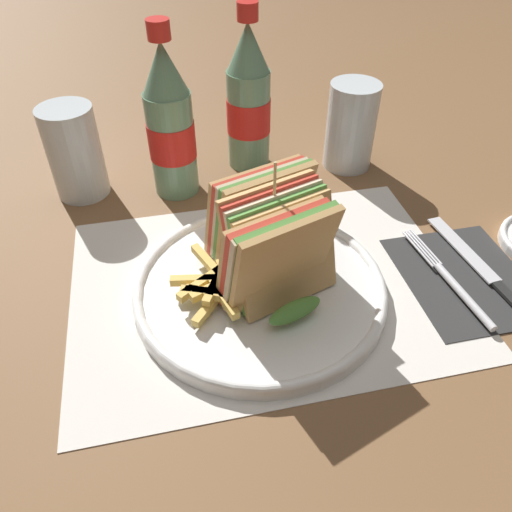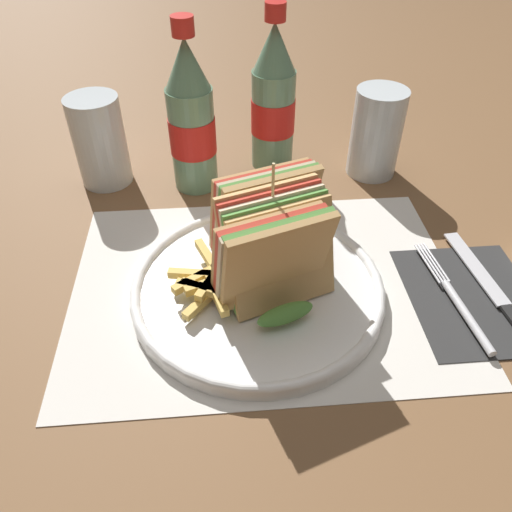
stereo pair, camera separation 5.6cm
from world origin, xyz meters
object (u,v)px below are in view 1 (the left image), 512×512
at_px(coke_bottle_far, 248,102).
at_px(glass_near, 351,126).
at_px(fork, 455,285).
at_px(knife, 485,272).
at_px(glass_far, 76,158).
at_px(coke_bottle_near, 170,125).
at_px(club_sandwich, 271,238).
at_px(plate_main, 260,287).

height_order(coke_bottle_far, glass_near, coke_bottle_far).
height_order(fork, knife, fork).
xyz_separation_m(coke_bottle_far, glass_far, (-0.25, -0.03, -0.04)).
bearing_deg(fork, coke_bottle_far, 112.12).
bearing_deg(coke_bottle_near, club_sandwich, -69.67).
bearing_deg(coke_bottle_far, plate_main, -99.39).
xyz_separation_m(fork, glass_near, (-0.02, 0.29, 0.06)).
distance_m(club_sandwich, glass_far, 0.33).
height_order(plate_main, fork, plate_main).
relative_size(club_sandwich, coke_bottle_far, 0.80).
relative_size(knife, glass_near, 1.66).
bearing_deg(coke_bottle_far, club_sandwich, -96.77).
bearing_deg(glass_near, fork, -85.36).
height_order(knife, glass_far, glass_far).
relative_size(fork, knife, 0.81).
distance_m(knife, coke_bottle_near, 0.44).
bearing_deg(knife, coke_bottle_near, 136.51).
distance_m(fork, knife, 0.05).
bearing_deg(fork, coke_bottle_near, 130.64).
distance_m(fork, glass_far, 0.52).
height_order(plate_main, glass_near, glass_near).
distance_m(knife, glass_near, 0.29).
bearing_deg(glass_far, knife, -31.25).
xyz_separation_m(coke_bottle_near, glass_far, (-0.13, 0.02, -0.04)).
bearing_deg(glass_far, club_sandwich, -48.93).
relative_size(plate_main, fork, 1.64).
relative_size(knife, coke_bottle_near, 0.92).
xyz_separation_m(fork, knife, (0.05, 0.01, -0.00)).
height_order(knife, glass_near, glass_near).
xyz_separation_m(fork, glass_far, (-0.42, 0.30, 0.05)).
bearing_deg(coke_bottle_near, glass_far, 170.83).
height_order(fork, glass_far, glass_far).
bearing_deg(fork, club_sandwich, 160.75).
distance_m(club_sandwich, fork, 0.22).
height_order(plate_main, coke_bottle_near, coke_bottle_near).
distance_m(club_sandwich, coke_bottle_near, 0.25).
height_order(knife, coke_bottle_near, coke_bottle_near).
bearing_deg(glass_far, coke_bottle_far, 6.57).
distance_m(coke_bottle_far, glass_far, 0.26).
distance_m(knife, glass_far, 0.55).
height_order(club_sandwich, knife, club_sandwich).
xyz_separation_m(plate_main, glass_near, (0.20, 0.25, 0.05)).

